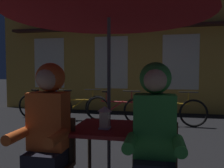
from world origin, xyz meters
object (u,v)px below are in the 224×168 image
at_px(lantern, 105,117).
at_px(bicycle_nearest, 44,107).
at_px(chair_right, 154,168).
at_px(bicycle_second, 78,107).
at_px(bicycle_fourth, 171,112).
at_px(person_right_hooded, 155,129).
at_px(cafe_table, 109,136).
at_px(bicycle_third, 117,109).
at_px(chair_left, 51,160).
at_px(person_left_hooded, 47,124).

distance_m(lantern, bicycle_nearest, 4.39).
bearing_deg(chair_right, bicycle_nearest, 128.67).
distance_m(bicycle_second, bicycle_fourth, 2.43).
relative_size(chair_right, bicycle_nearest, 0.52).
bearing_deg(person_right_hooded, cafe_table, 138.43).
bearing_deg(bicycle_nearest, bicycle_fourth, -2.23).
height_order(person_right_hooded, bicycle_fourth, person_right_hooded).
height_order(chair_right, bicycle_nearest, chair_right).
xyz_separation_m(lantern, bicycle_second, (-1.58, 3.62, -0.51)).
xyz_separation_m(cafe_table, person_right_hooded, (0.48, -0.43, 0.21)).
height_order(bicycle_nearest, bicycle_fourth, same).
relative_size(chair_right, bicycle_second, 0.52).
bearing_deg(lantern, bicycle_third, 98.33).
height_order(chair_left, bicycle_second, chair_left).
height_order(chair_right, bicycle_second, chair_right).
bearing_deg(bicycle_second, lantern, -66.34).
distance_m(bicycle_nearest, bicycle_third, 2.04).
relative_size(chair_right, bicycle_fourth, 0.52).
bearing_deg(bicycle_nearest, cafe_table, -53.25).
height_order(bicycle_second, bicycle_fourth, same).
bearing_deg(chair_right, cafe_table, 142.45).
bearing_deg(person_left_hooded, bicycle_second, 105.94).
xyz_separation_m(person_left_hooded, bicycle_fourth, (1.29, 3.74, -0.50)).
bearing_deg(chair_left, person_left_hooded, -90.00).
bearing_deg(chair_left, person_right_hooded, -3.39).
relative_size(person_left_hooded, bicycle_third, 0.84).
bearing_deg(person_right_hooded, bicycle_fourth, 84.97).
height_order(chair_left, bicycle_nearest, chair_left).
relative_size(chair_right, person_right_hooded, 0.62).
bearing_deg(bicycle_second, bicycle_nearest, -175.06).
bearing_deg(chair_right, bicycle_fourth, 84.89).
bearing_deg(bicycle_third, chair_right, -74.88).
bearing_deg(cafe_table, bicycle_second, 114.52).
distance_m(person_left_hooded, bicycle_second, 4.14).
xyz_separation_m(chair_right, person_left_hooded, (-0.96, -0.06, 0.36)).
xyz_separation_m(chair_left, bicycle_fourth, (1.29, 3.68, -0.14)).
bearing_deg(bicycle_fourth, chair_left, -109.30).
height_order(cafe_table, person_right_hooded, person_right_hooded).
height_order(chair_left, bicycle_third, chair_left).
height_order(lantern, bicycle_third, lantern).
bearing_deg(chair_right, chair_left, 180.00).
bearing_deg(bicycle_fourth, chair_right, -95.11).
bearing_deg(bicycle_nearest, bicycle_second, 4.94).
relative_size(cafe_table, bicycle_fourth, 0.44).
height_order(cafe_table, bicycle_fourth, bicycle_fourth).
bearing_deg(lantern, chair_left, -148.71).
xyz_separation_m(person_right_hooded, bicycle_fourth, (0.33, 3.74, -0.50)).
xyz_separation_m(person_right_hooded, bicycle_third, (-1.01, 3.80, -0.50)).
distance_m(lantern, chair_right, 0.68).
height_order(bicycle_second, bicycle_third, same).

